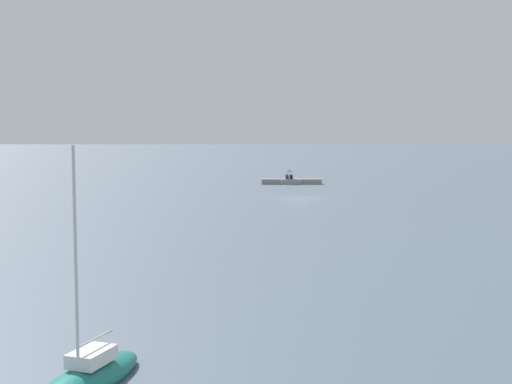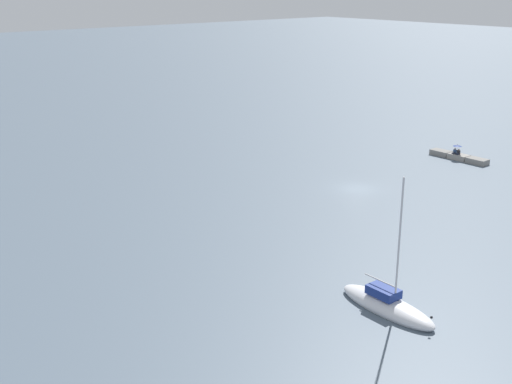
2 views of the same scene
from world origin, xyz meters
TOP-DOWN VIEW (x-y plane):
  - ground_plane at (0.00, 0.00)m, footprint 500.00×500.00m
  - seawall_pier at (0.00, -19.39)m, footprint 8.01×1.53m
  - person_seated_dark_left at (0.04, -19.26)m, footprint 0.44×0.64m
  - person_seated_blue_right at (0.60, -19.27)m, footprint 0.44×0.64m
  - umbrella_open_navy at (0.33, -19.38)m, footprint 1.12×1.12m
  - sailboat_teal_far at (9.38, 55.38)m, footprint 3.16×5.48m

SIDE VIEW (x-z plane):
  - ground_plane at x=0.00m, z-range 0.00..0.00m
  - sailboat_teal_far at x=9.38m, z-range -3.39..3.92m
  - seawall_pier at x=0.00m, z-range 0.00..0.69m
  - person_seated_dark_left at x=0.04m, z-range 0.58..1.31m
  - person_seated_blue_right at x=0.60m, z-range 0.58..1.31m
  - umbrella_open_navy at x=0.33m, z-range 1.16..2.41m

